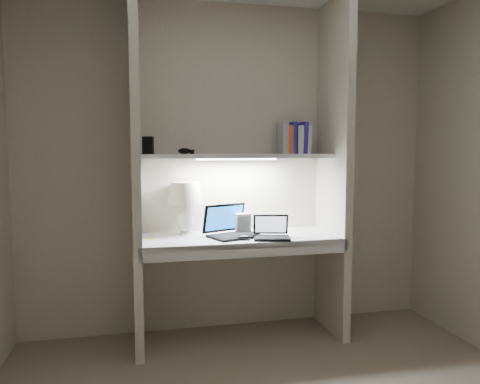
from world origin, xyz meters
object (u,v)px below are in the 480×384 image
object	(u,v)px
laptop_netbook	(271,233)
speaker	(243,224)
table_lamp	(185,199)
book_row	(294,139)
laptop_main	(231,229)

from	to	relation	value
laptop_netbook	speaker	bearing A→B (deg)	139.08
table_lamp	speaker	size ratio (longest dim) A/B	2.52
laptop_netbook	book_row	world-z (taller)	book_row
laptop_netbook	speaker	world-z (taller)	laptop_netbook
table_lamp	laptop_netbook	xyz separation A→B (m)	(0.58, -0.30, -0.22)
speaker	book_row	world-z (taller)	book_row
laptop_main	laptop_netbook	xyz separation A→B (m)	(0.27, -0.14, -0.01)
laptop_netbook	book_row	bearing A→B (deg)	61.22
laptop_main	speaker	size ratio (longest dim) A/B	2.76
table_lamp	laptop_main	xyz separation A→B (m)	(0.31, -0.16, -0.21)
laptop_main	table_lamp	bearing A→B (deg)	131.69
laptop_main	speaker	world-z (taller)	laptop_main
table_lamp	laptop_netbook	world-z (taller)	table_lamp
table_lamp	laptop_netbook	size ratio (longest dim) A/B	1.33
table_lamp	book_row	distance (m)	0.96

